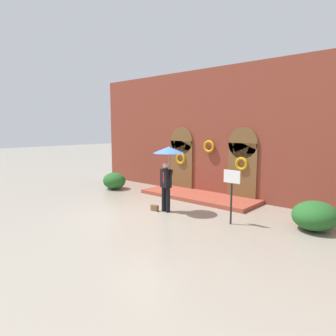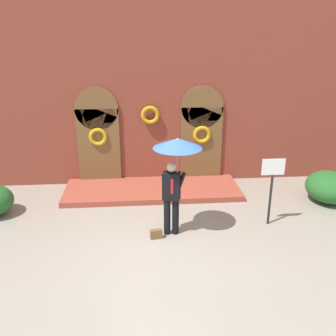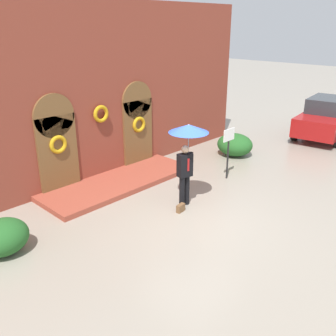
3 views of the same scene
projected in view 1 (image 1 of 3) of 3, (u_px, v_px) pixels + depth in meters
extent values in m
plane|color=gray|center=(148.00, 213.00, 10.65)|extent=(80.00, 80.00, 0.00)
cube|color=brown|center=(214.00, 133.00, 13.42)|extent=(14.00, 0.50, 5.60)
cube|color=brown|center=(181.00, 166.00, 14.46)|extent=(1.30, 0.08, 2.40)
cylinder|color=brown|center=(182.00, 141.00, 14.30)|extent=(1.30, 0.08, 1.30)
cube|color=brown|center=(242.00, 172.00, 12.37)|extent=(1.30, 0.08, 2.40)
cylinder|color=brown|center=(243.00, 143.00, 12.21)|extent=(1.30, 0.08, 1.30)
torus|color=#C69314|center=(181.00, 159.00, 14.36)|extent=(0.56, 0.12, 0.56)
torus|color=#C69314|center=(241.00, 164.00, 12.27)|extent=(0.56, 0.12, 0.56)
torus|color=#C69314|center=(209.00, 146.00, 13.23)|extent=(0.56, 0.12, 0.56)
cube|color=#98402E|center=(198.00, 196.00, 12.92)|extent=(5.20, 1.80, 0.16)
cylinder|color=black|center=(164.00, 199.00, 10.86)|extent=(0.16, 0.16, 0.90)
cylinder|color=black|center=(168.00, 200.00, 10.73)|extent=(0.16, 0.16, 0.90)
cube|color=black|center=(166.00, 178.00, 10.69)|extent=(0.45, 0.34, 0.66)
cube|color=#A51919|center=(163.00, 178.00, 10.59)|extent=(0.06, 0.03, 0.36)
sphere|color=tan|center=(166.00, 165.00, 10.63)|extent=(0.22, 0.22, 0.22)
cylinder|color=black|center=(171.00, 176.00, 10.53)|extent=(0.22, 0.09, 0.46)
cylinder|color=gray|center=(169.00, 167.00, 10.55)|extent=(0.02, 0.02, 0.98)
cone|color=#284CB7|center=(169.00, 150.00, 10.47)|extent=(1.10, 1.10, 0.22)
cone|color=white|center=(169.00, 149.00, 10.47)|extent=(0.61, 0.61, 0.20)
cube|color=brown|center=(155.00, 208.00, 10.94)|extent=(0.29, 0.16, 0.22)
cylinder|color=black|center=(231.00, 204.00, 9.37)|extent=(0.06, 0.06, 1.30)
cube|color=white|center=(232.00, 177.00, 9.25)|extent=(0.56, 0.03, 0.40)
ellipsoid|color=#235B23|center=(114.00, 181.00, 14.84)|extent=(1.18, 1.05, 0.82)
ellipsoid|color=#235B23|center=(315.00, 216.00, 8.87)|extent=(1.29, 1.41, 0.86)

